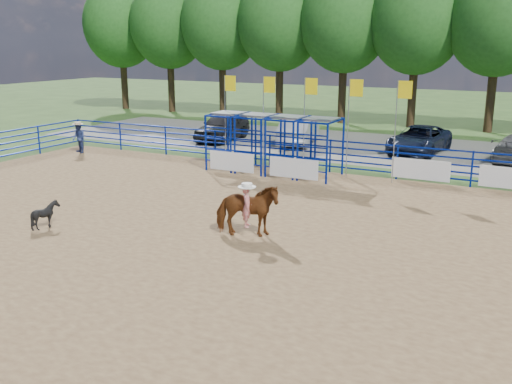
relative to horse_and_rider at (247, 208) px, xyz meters
The scene contains 12 objects.
ground 1.35m from the horse_and_rider, 146.63° to the right, with size 120.00×120.00×0.00m, color #395923.
arena_dirt 1.34m from the horse_and_rider, 146.63° to the right, with size 30.00×20.00×0.02m, color olive.
gravel_strip 16.49m from the horse_and_rider, 92.95° to the left, with size 40.00×10.00×0.01m, color slate.
horse_and_rider is the anchor object (origin of this frame).
calf 6.38m from the horse_and_rider, 159.85° to the right, with size 0.70×0.78×0.86m, color black.
spectator_cowboy 16.15m from the horse_and_rider, 151.40° to the left, with size 0.93×0.84×1.61m.
car_a 17.61m from the horse_and_rider, 122.98° to the left, with size 1.91×4.75×1.62m, color black.
car_b 16.23m from the horse_and_rider, 107.75° to the left, with size 1.63×4.68×1.54m, color gray.
car_c 16.18m from the horse_and_rider, 84.04° to the left, with size 2.33×5.05×1.40m, color black.
perimeter_fence 1.02m from the horse_and_rider, 146.63° to the right, with size 30.10×20.10×1.50m.
chute_assembly 8.73m from the horse_and_rider, 108.36° to the left, with size 19.32×2.41×4.20m.
treeline 26.31m from the horse_and_rider, 91.91° to the left, with size 56.40×6.40×11.24m.
Camera 1 is at (8.55, -13.76, 5.67)m, focal length 40.00 mm.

